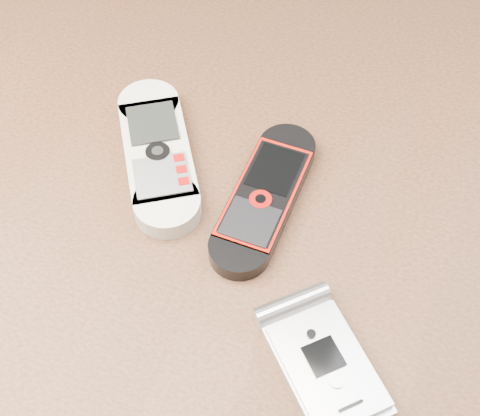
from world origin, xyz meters
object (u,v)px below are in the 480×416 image
Objects in this scene: nokia_white at (158,153)px; nokia_black_red at (264,196)px; table at (235,280)px; motorola_razr at (324,364)px.

nokia_black_red is at bearing -38.53° from nokia_white.
nokia_white is 0.10m from nokia_black_red.
nokia_black_red is (0.10, -0.01, -0.00)m from nokia_white.
table is 7.83× the size of nokia_black_red.
nokia_black_red is 0.15m from motorola_razr.
motorola_razr reaches higher than nokia_black_red.
nokia_black_red reaches higher than table.
nokia_white is (-0.08, 0.03, 0.11)m from table.
nokia_white is at bearing 159.94° from table.
nokia_white is at bearing 175.23° from nokia_black_red.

